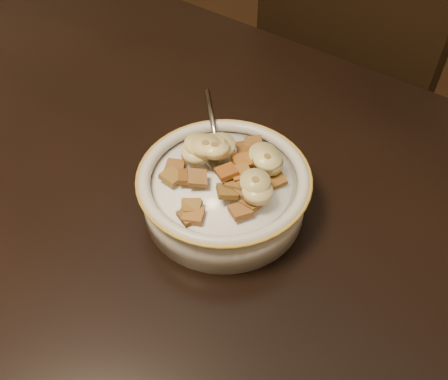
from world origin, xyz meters
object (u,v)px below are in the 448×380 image
Objects in this scene: table at (51,197)px; chair at (282,145)px; cereal_bowl at (224,195)px; spoon at (220,160)px.

table is 1.46× the size of chair.
cereal_bowl is 0.04m from spoon.
cereal_bowl is (0.16, -0.39, 0.29)m from chair.
table is 0.22m from cereal_bowl.
cereal_bowl is at bearing 26.87° from table.
chair is at bearing 111.84° from cereal_bowl.
cereal_bowl is (0.19, 0.10, 0.04)m from table.
spoon is (-0.02, 0.02, 0.03)m from cereal_bowl.
cereal_bowl is at bearing 90.00° from spoon.
cereal_bowl is 4.17× the size of spoon.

